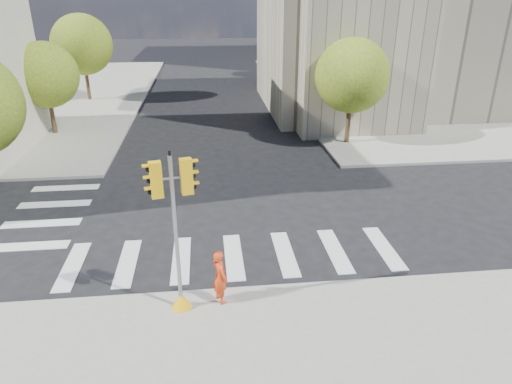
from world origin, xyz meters
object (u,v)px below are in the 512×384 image
at_px(photographer, 220,276).
at_px(lamp_near, 341,57).
at_px(lamp_far, 299,37).
at_px(traffic_signal, 177,247).

bearing_deg(photographer, lamp_near, -54.00).
xyz_separation_m(lamp_near, lamp_far, (0.00, 14.00, 0.00)).
xyz_separation_m(lamp_near, traffic_signal, (-9.77, -18.79, -2.44)).
bearing_deg(photographer, traffic_signal, 70.58).
distance_m(lamp_near, lamp_far, 14.00).
relative_size(lamp_far, traffic_signal, 1.73).
relative_size(traffic_signal, photographer, 2.81).
height_order(lamp_near, lamp_far, same).
relative_size(lamp_near, lamp_far, 1.00).
height_order(lamp_near, photographer, lamp_near).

